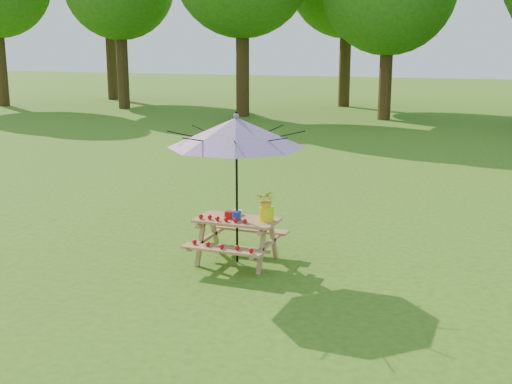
% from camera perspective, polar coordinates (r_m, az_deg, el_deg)
% --- Properties ---
extents(ground, '(120.00, 120.00, 0.00)m').
position_cam_1_polar(ground, '(7.30, 12.59, -13.10)').
color(ground, '#386312').
rests_on(ground, ground).
extents(picnic_table, '(1.20, 1.32, 0.67)m').
position_cam_1_polar(picnic_table, '(9.54, -1.70, -4.39)').
color(picnic_table, '#A07648').
rests_on(picnic_table, ground).
extents(patio_umbrella, '(2.57, 2.57, 2.25)m').
position_cam_1_polar(patio_umbrella, '(9.19, -1.76, 5.31)').
color(patio_umbrella, black).
rests_on(patio_umbrella, ground).
extents(produce_bins, '(0.27, 0.40, 0.13)m').
position_cam_1_polar(produce_bins, '(9.48, -1.91, -2.01)').
color(produce_bins, red).
rests_on(produce_bins, picnic_table).
extents(tomatoes_row, '(0.77, 0.13, 0.07)m').
position_cam_1_polar(tomatoes_row, '(9.33, -2.98, -2.38)').
color(tomatoes_row, red).
rests_on(tomatoes_row, picnic_table).
extents(flower_bucket, '(0.28, 0.25, 0.46)m').
position_cam_1_polar(flower_bucket, '(9.29, 0.96, -1.11)').
color(flower_bucket, '#FFEC0D').
rests_on(flower_bucket, picnic_table).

